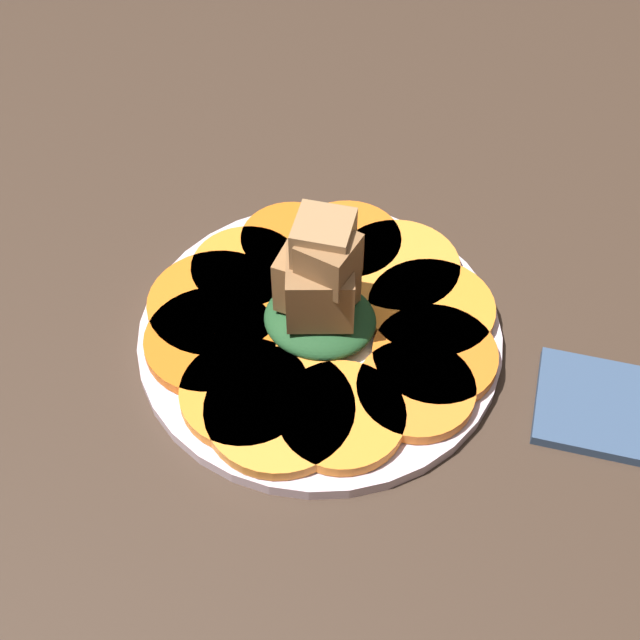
% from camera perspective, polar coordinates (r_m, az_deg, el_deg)
% --- Properties ---
extents(table_slab, '(1.20, 1.20, 0.02)m').
position_cam_1_polar(table_slab, '(0.64, -0.00, -1.77)').
color(table_slab, '#38281E').
rests_on(table_slab, ground).
extents(plate, '(0.26, 0.26, 0.01)m').
position_cam_1_polar(plate, '(0.63, -0.00, -0.92)').
color(plate, silver).
rests_on(plate, table_slab).
extents(carrot_slice_0, '(0.09, 0.09, 0.01)m').
position_cam_1_polar(carrot_slice_0, '(0.59, -4.81, -4.70)').
color(carrot_slice_0, orange).
rests_on(carrot_slice_0, plate).
extents(carrot_slice_1, '(0.10, 0.10, 0.01)m').
position_cam_1_polar(carrot_slice_1, '(0.58, -2.60, -5.80)').
color(carrot_slice_1, orange).
rests_on(carrot_slice_1, plate).
extents(carrot_slice_2, '(0.08, 0.08, 0.01)m').
position_cam_1_polar(carrot_slice_2, '(0.58, 1.37, -6.18)').
color(carrot_slice_2, orange).
rests_on(carrot_slice_2, plate).
extents(carrot_slice_3, '(0.08, 0.08, 0.01)m').
position_cam_1_polar(carrot_slice_3, '(0.59, 6.15, -4.48)').
color(carrot_slice_3, orange).
rests_on(carrot_slice_3, plate).
extents(carrot_slice_4, '(0.09, 0.09, 0.01)m').
position_cam_1_polar(carrot_slice_4, '(0.61, 7.35, -2.30)').
color(carrot_slice_4, orange).
rests_on(carrot_slice_4, plate).
extents(carrot_slice_5, '(0.09, 0.09, 0.01)m').
position_cam_1_polar(carrot_slice_5, '(0.64, 7.13, 0.69)').
color(carrot_slice_5, orange).
rests_on(carrot_slice_5, plate).
extents(carrot_slice_6, '(0.09, 0.09, 0.01)m').
position_cam_1_polar(carrot_slice_6, '(0.66, 5.02, 3.39)').
color(carrot_slice_6, orange).
rests_on(carrot_slice_6, plate).
extents(carrot_slice_7, '(0.08, 0.08, 0.01)m').
position_cam_1_polar(carrot_slice_7, '(0.68, 1.66, 5.05)').
color(carrot_slice_7, orange).
rests_on(carrot_slice_7, plate).
extents(carrot_slice_8, '(0.08, 0.08, 0.01)m').
position_cam_1_polar(carrot_slice_8, '(0.68, -1.85, 5.09)').
color(carrot_slice_8, orange).
rests_on(carrot_slice_8, plate).
extents(carrot_slice_9, '(0.08, 0.08, 0.01)m').
position_cam_1_polar(carrot_slice_9, '(0.66, -4.75, 3.27)').
color(carrot_slice_9, orange).
rests_on(carrot_slice_9, plate).
extents(carrot_slice_10, '(0.10, 0.10, 0.01)m').
position_cam_1_polar(carrot_slice_10, '(0.63, -6.77, 0.67)').
color(carrot_slice_10, orange).
rests_on(carrot_slice_10, plate).
extents(carrot_slice_11, '(0.09, 0.09, 0.01)m').
position_cam_1_polar(carrot_slice_11, '(0.62, -6.99, -1.34)').
color(carrot_slice_11, '#D56013').
rests_on(carrot_slice_11, plate).
extents(center_pile, '(0.08, 0.07, 0.10)m').
position_cam_1_polar(center_pile, '(0.60, -0.00, 2.13)').
color(center_pile, '#1E4723').
rests_on(center_pile, plate).
extents(fork, '(0.17, 0.02, 0.00)m').
position_cam_1_polar(fork, '(0.65, 1.60, 2.49)').
color(fork, silver).
rests_on(fork, plate).
extents(napkin, '(0.13, 0.08, 0.01)m').
position_cam_1_polar(napkin, '(0.63, 19.38, -5.65)').
color(napkin, '#334766').
rests_on(napkin, table_slab).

